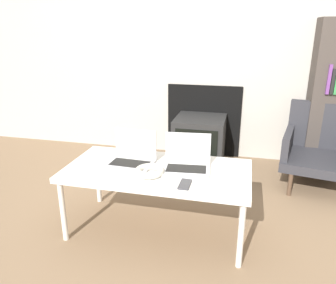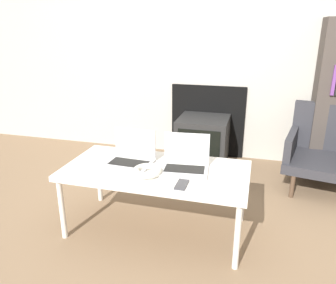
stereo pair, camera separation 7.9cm
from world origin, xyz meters
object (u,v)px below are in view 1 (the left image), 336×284
phone (185,184)px  armchair (318,144)px  laptop_left (132,157)px  tv (200,140)px  headphones (150,171)px  laptop_right (187,162)px

phone → armchair: (0.97, 1.29, -0.12)m
laptop_left → armchair: size_ratio=0.42×
laptop_left → phone: 0.48m
laptop_left → armchair: armchair is taller
tv → armchair: bearing=-8.9°
laptop_left → armchair: (1.38, 1.05, -0.16)m
laptop_left → headphones: size_ratio=1.64×
laptop_left → tv: laptop_left is taller
headphones → armchair: 1.71m
laptop_right → armchair: size_ratio=0.44×
laptop_right → tv: (-0.09, 1.22, -0.27)m
headphones → phone: (0.24, -0.09, -0.02)m
headphones → tv: bearing=84.8°
laptop_left → phone: laptop_left is taller
laptop_right → tv: laptop_right is taller
tv → armchair: size_ratio=0.69×
laptop_right → phone: size_ratio=2.39×
laptop_right → tv: bearing=88.2°
armchair → tv: bearing=-178.0°
headphones → armchair: size_ratio=0.26×
headphones → armchair: (1.22, 1.20, -0.13)m
laptop_left → tv: 1.28m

